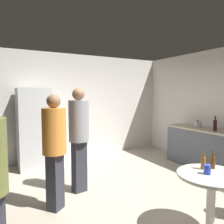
# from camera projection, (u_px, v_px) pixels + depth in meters

# --- Properties ---
(ground_plane) EXTENTS (5.20, 5.20, 0.10)m
(ground_plane) POSITION_uv_depth(u_px,v_px,m) (128.00, 198.00, 3.74)
(ground_plane) COLOR #B2A893
(wall_back) EXTENTS (5.32, 0.06, 2.70)m
(wall_back) POSITION_uv_depth(u_px,v_px,m) (74.00, 106.00, 5.92)
(wall_back) COLOR silver
(wall_back) RESTS_ON ground_plane
(refrigerator) EXTENTS (0.70, 0.68, 1.80)m
(refrigerator) POSITION_uv_depth(u_px,v_px,m) (34.00, 128.00, 5.06)
(refrigerator) COLOR silver
(refrigerator) RESTS_ON ground_plane
(kitchen_counter) EXTENTS (0.64, 1.66, 0.90)m
(kitchen_counter) POSITION_uv_depth(u_px,v_px,m) (202.00, 147.00, 5.15)
(kitchen_counter) COLOR #4C515B
(kitchen_counter) RESTS_ON ground_plane
(kettle) EXTENTS (0.24, 0.17, 0.18)m
(kettle) POSITION_uv_depth(u_px,v_px,m) (198.00, 125.00, 5.17)
(kettle) COLOR #B2B2B7
(kettle) RESTS_ON kitchen_counter
(wine_bottle_on_counter) EXTENTS (0.08, 0.08, 0.31)m
(wine_bottle_on_counter) POSITION_uv_depth(u_px,v_px,m) (215.00, 125.00, 4.76)
(wine_bottle_on_counter) COLOR #3F141E
(wine_bottle_on_counter) RESTS_ON kitchen_counter
(foreground_table) EXTENTS (0.80, 0.80, 0.73)m
(foreground_table) POSITION_uv_depth(u_px,v_px,m) (212.00, 183.00, 2.66)
(foreground_table) COLOR beige
(foreground_table) RESTS_ON ground_plane
(beer_bottle_amber) EXTENTS (0.06, 0.06, 0.23)m
(beer_bottle_amber) POSITION_uv_depth(u_px,v_px,m) (203.00, 163.00, 2.82)
(beer_bottle_amber) COLOR #8C5919
(beer_bottle_amber) RESTS_ON foreground_table
(beer_bottle_brown) EXTENTS (0.06, 0.06, 0.23)m
(beer_bottle_brown) POSITION_uv_depth(u_px,v_px,m) (213.00, 162.00, 2.84)
(beer_bottle_brown) COLOR #593314
(beer_bottle_brown) RESTS_ON foreground_table
(plastic_cup_blue) EXTENTS (0.08, 0.08, 0.11)m
(plastic_cup_blue) POSITION_uv_depth(u_px,v_px,m) (207.00, 170.00, 2.64)
(plastic_cup_blue) COLOR blue
(plastic_cup_blue) RESTS_ON foreground_table
(person_in_gray_shirt) EXTENTS (0.39, 0.39, 1.78)m
(person_in_gray_shirt) POSITION_uv_depth(u_px,v_px,m) (79.00, 131.00, 3.81)
(person_in_gray_shirt) COLOR #2D2D38
(person_in_gray_shirt) RESTS_ON ground_plane
(person_in_orange_shirt) EXTENTS (0.48, 0.48, 1.67)m
(person_in_orange_shirt) POSITION_uv_depth(u_px,v_px,m) (54.00, 143.00, 3.21)
(person_in_orange_shirt) COLOR #2D2D38
(person_in_orange_shirt) RESTS_ON ground_plane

